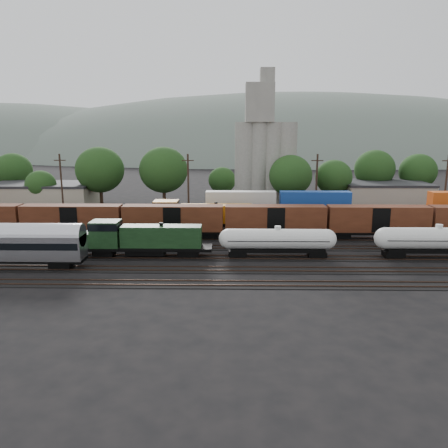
{
  "coord_description": "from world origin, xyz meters",
  "views": [
    {
      "loc": [
        -3.78,
        -59.55,
        16.12
      ],
      "look_at": [
        -4.91,
        2.0,
        3.0
      ],
      "focal_mm": 35.0,
      "sensor_mm": 36.0,
      "label": 1
    }
  ],
  "objects_px": {
    "green_locomotive": "(138,238)",
    "orange_locomotive": "(196,215)",
    "tank_car_a": "(277,240)",
    "grain_silo": "(265,154)"
  },
  "relations": [
    {
      "from": "green_locomotive",
      "to": "tank_car_a",
      "type": "xyz_separation_m",
      "value": [
        17.96,
        0.0,
        -0.21
      ]
    },
    {
      "from": "green_locomotive",
      "to": "tank_car_a",
      "type": "bearing_deg",
      "value": 0.0
    },
    {
      "from": "green_locomotive",
      "to": "orange_locomotive",
      "type": "distance_m",
      "value": 16.24
    },
    {
      "from": "green_locomotive",
      "to": "orange_locomotive",
      "type": "xyz_separation_m",
      "value": [
        6.22,
        15.0,
        0.15
      ]
    },
    {
      "from": "tank_car_a",
      "to": "orange_locomotive",
      "type": "relative_size",
      "value": 0.78
    },
    {
      "from": "tank_car_a",
      "to": "orange_locomotive",
      "type": "distance_m",
      "value": 19.05
    },
    {
      "from": "green_locomotive",
      "to": "tank_car_a",
      "type": "relative_size",
      "value": 1.14
    },
    {
      "from": "orange_locomotive",
      "to": "tank_car_a",
      "type": "bearing_deg",
      "value": -51.95
    },
    {
      "from": "green_locomotive",
      "to": "grain_silo",
      "type": "height_order",
      "value": "grain_silo"
    },
    {
      "from": "green_locomotive",
      "to": "tank_car_a",
      "type": "height_order",
      "value": "green_locomotive"
    }
  ]
}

